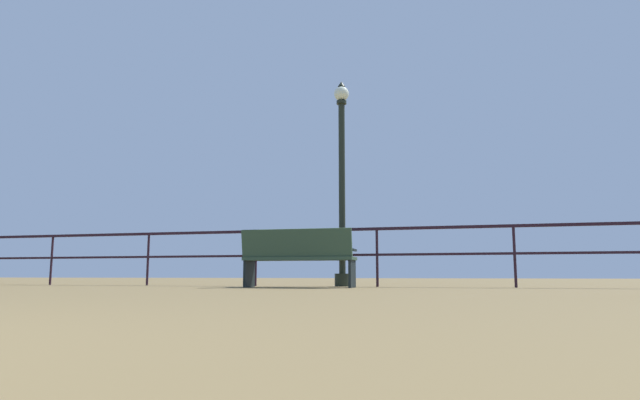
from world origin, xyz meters
TOP-DOWN VIEW (x-y plane):
  - pier_railing at (0.00, 9.34)m, footprint 24.15×0.05m
  - bench_near_left at (-0.02, 8.47)m, footprint 1.80×0.69m
  - lamppost_center at (0.46, 9.50)m, footprint 0.27×0.27m

SIDE VIEW (x-z plane):
  - bench_near_left at x=-0.02m, z-range 0.06..0.97m
  - pier_railing at x=0.00m, z-range 0.24..1.24m
  - lamppost_center at x=0.46m, z-range 0.07..3.76m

